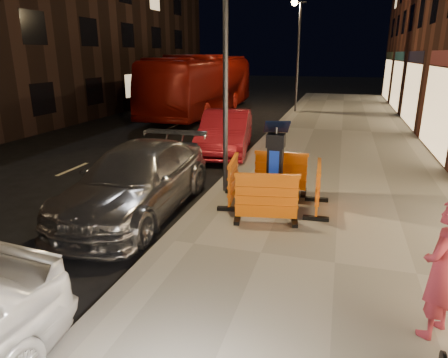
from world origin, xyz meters
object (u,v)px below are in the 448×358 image
(barrier_back, at_px, (281,172))
(bus_doubledecker, at_px, (203,113))
(barrier_kerbside, at_px, (233,180))
(man, at_px, (442,270))
(barrier_bldgside, at_px, (318,188))
(barrier_front, at_px, (266,198))
(car_red, at_px, (226,153))
(car_silver, at_px, (139,211))
(parking_kiosk, at_px, (275,166))

(barrier_back, relative_size, bus_doubledecker, 0.11)
(barrier_kerbside, xyz_separation_m, man, (3.54, -3.74, 0.36))
(bus_doubledecker, bearing_deg, barrier_kerbside, -67.93)
(barrier_bldgside, xyz_separation_m, bus_doubledecker, (-7.65, 14.37, -0.66))
(barrier_front, height_order, car_red, barrier_front)
(barrier_back, relative_size, car_red, 0.29)
(barrier_front, height_order, barrier_back, same)
(car_silver, xyz_separation_m, car_red, (0.34, 6.01, 0.00))
(barrier_back, distance_m, barrier_kerbside, 1.34)
(barrier_kerbside, xyz_separation_m, barrier_bldgside, (1.90, 0.00, 0.00))
(barrier_bldgside, bearing_deg, bus_doubledecker, 24.96)
(barrier_back, bearing_deg, barrier_front, -92.07)
(barrier_front, distance_m, barrier_kerbside, 1.34)
(parking_kiosk, relative_size, barrier_kerbside, 1.40)
(barrier_bldgside, relative_size, car_silver, 0.26)
(barrier_kerbside, distance_m, car_silver, 2.27)
(man, bearing_deg, car_red, -115.50)
(parking_kiosk, bearing_deg, barrier_back, 84.93)
(parking_kiosk, distance_m, man, 4.55)
(barrier_back, distance_m, car_red, 4.99)
(parking_kiosk, bearing_deg, barrier_bldgside, -5.07)
(barrier_back, bearing_deg, car_silver, -150.59)
(parking_kiosk, distance_m, barrier_bldgside, 1.03)
(barrier_bldgside, height_order, bus_doubledecker, bus_doubledecker)
(barrier_back, bearing_deg, parking_kiosk, -92.07)
(car_silver, xyz_separation_m, bus_doubledecker, (-3.76, 15.22, 0.00))
(parking_kiosk, bearing_deg, car_red, 111.73)
(parking_kiosk, xyz_separation_m, barrier_bldgside, (0.95, 0.00, -0.41))
(car_red, bearing_deg, barrier_bldgside, -64.60)
(barrier_front, xyz_separation_m, barrier_bldgside, (0.95, 0.95, 0.00))
(parking_kiosk, xyz_separation_m, barrier_front, (0.00, -0.95, -0.41))
(parking_kiosk, bearing_deg, man, -60.31)
(barrier_front, distance_m, bus_doubledecker, 16.73)
(barrier_front, xyz_separation_m, bus_doubledecker, (-6.70, 15.32, -0.66))
(parking_kiosk, relative_size, man, 1.06)
(barrier_front, relative_size, barrier_bldgside, 1.00)
(barrier_bldgside, distance_m, bus_doubledecker, 16.29)
(parking_kiosk, relative_size, car_red, 0.40)
(barrier_front, distance_m, barrier_back, 1.90)
(car_red, bearing_deg, barrier_front, -76.08)
(parking_kiosk, relative_size, barrier_front, 1.40)
(barrier_bldgside, bearing_deg, barrier_kerbside, 86.93)
(barrier_bldgside, xyz_separation_m, car_silver, (-3.89, -0.85, -0.66))
(man, bearing_deg, barrier_back, -116.85)
(parking_kiosk, xyz_separation_m, car_silver, (-2.94, -0.85, -1.07))
(parking_kiosk, relative_size, bus_doubledecker, 0.15)
(barrier_back, bearing_deg, man, -63.11)
(barrier_front, relative_size, barrier_back, 1.00)
(car_silver, bearing_deg, car_red, 85.38)
(barrier_front, relative_size, car_red, 0.29)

